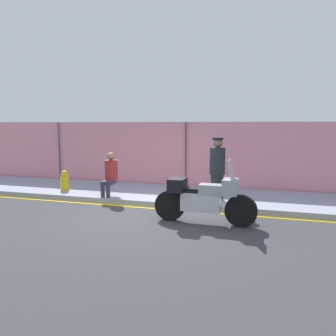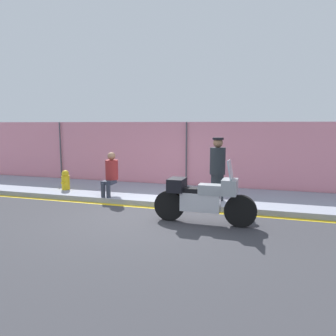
{
  "view_description": "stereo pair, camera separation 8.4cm",
  "coord_description": "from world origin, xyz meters",
  "px_view_note": "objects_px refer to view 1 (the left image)",
  "views": [
    {
      "loc": [
        2.55,
        -7.3,
        2.23
      ],
      "look_at": [
        0.16,
        0.81,
        1.09
      ],
      "focal_mm": 35.0,
      "sensor_mm": 36.0,
      "label": 1
    },
    {
      "loc": [
        2.64,
        -7.27,
        2.23
      ],
      "look_at": [
        0.16,
        0.81,
        1.09
      ],
      "focal_mm": 35.0,
      "sensor_mm": 36.0,
      "label": 2
    }
  ],
  "objects_px": {
    "motorcycle": "(204,198)",
    "officer_standing": "(217,169)",
    "person_seated_on_curb": "(110,172)",
    "fire_hydrant": "(65,180)"
  },
  "relations": [
    {
      "from": "motorcycle",
      "to": "officer_standing",
      "type": "height_order",
      "value": "officer_standing"
    },
    {
      "from": "person_seated_on_curb",
      "to": "fire_hydrant",
      "type": "distance_m",
      "value": 1.84
    },
    {
      "from": "officer_standing",
      "to": "person_seated_on_curb",
      "type": "height_order",
      "value": "officer_standing"
    },
    {
      "from": "motorcycle",
      "to": "fire_hydrant",
      "type": "height_order",
      "value": "motorcycle"
    },
    {
      "from": "motorcycle",
      "to": "officer_standing",
      "type": "xyz_separation_m",
      "value": [
        0.06,
        1.75,
        0.43
      ]
    },
    {
      "from": "motorcycle",
      "to": "fire_hydrant",
      "type": "bearing_deg",
      "value": 160.07
    },
    {
      "from": "fire_hydrant",
      "to": "motorcycle",
      "type": "bearing_deg",
      "value": -20.68
    },
    {
      "from": "officer_standing",
      "to": "fire_hydrant",
      "type": "relative_size",
      "value": 2.76
    },
    {
      "from": "motorcycle",
      "to": "officer_standing",
      "type": "bearing_deg",
      "value": 88.94
    },
    {
      "from": "motorcycle",
      "to": "officer_standing",
      "type": "distance_m",
      "value": 1.8
    }
  ]
}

